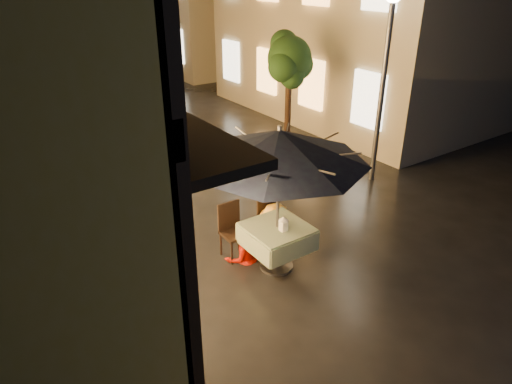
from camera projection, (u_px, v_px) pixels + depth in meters
ground at (338, 260)px, 7.83m from camera, size 90.00×90.00×0.00m
east_building_near at (374, 5)px, 14.94m from camera, size 7.30×9.30×6.80m
street_tree at (290, 61)px, 11.33m from camera, size 1.43×1.20×3.15m
streetlamp_near at (387, 52)px, 9.55m from camera, size 0.36×0.36×4.23m
streetlamp_far at (156, 12)px, 18.42m from camera, size 0.36×0.36×4.23m
cafe_table at (277, 237)px, 7.39m from camera, size 0.99×0.99×0.78m
patio_umbrella at (279, 146)px, 6.70m from camera, size 2.73×2.73×2.46m
cafe_chair_left at (232, 227)px, 7.75m from camera, size 0.42×0.42×0.97m
cafe_chair_right at (270, 214)px, 8.16m from camera, size 0.42×0.42×0.97m
table_lantern at (284, 223)px, 7.13m from camera, size 0.16×0.16×0.25m
person_orange at (242, 225)px, 7.56m from camera, size 0.69×0.56×1.35m
person_yellow at (276, 206)px, 7.93m from camera, size 1.13×0.85×1.55m
bicycle_0 at (124, 203)px, 8.78m from camera, size 1.75×1.23×0.87m
bicycle_1 at (101, 171)px, 9.91m from camera, size 1.83×1.12×1.07m
bicycle_2 at (76, 162)px, 10.66m from camera, size 1.73×1.04×0.86m
bicycle_3 at (71, 160)px, 10.61m from camera, size 1.65×0.50×0.98m
bicycle_4 at (56, 136)px, 12.20m from camera, size 1.89×1.25×0.94m
bicycle_5 at (48, 122)px, 13.04m from camera, size 1.89×1.05×1.09m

